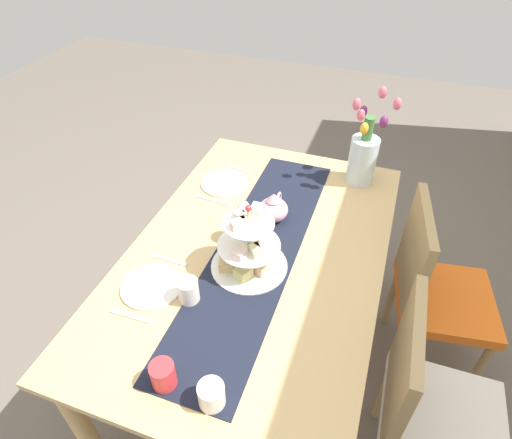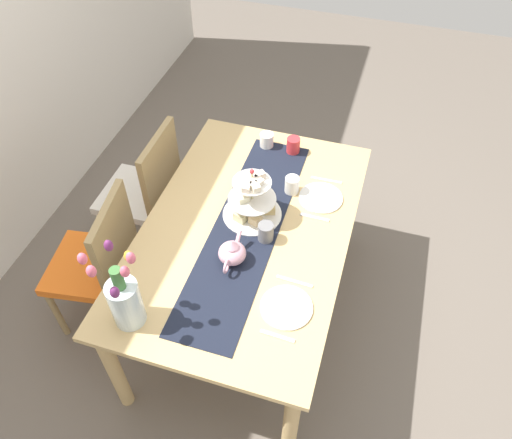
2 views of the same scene
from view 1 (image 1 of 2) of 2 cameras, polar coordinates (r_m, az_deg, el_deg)
ground_plane at (r=2.32m, az=0.13°, el=-17.08°), size 8.00×8.00×0.00m
dining_table at (r=1.82m, az=0.16°, el=-6.31°), size 1.59×1.01×0.73m
chair_left at (r=2.07m, az=22.41°, el=-8.40°), size 0.48×0.48×0.91m
chair_right at (r=1.72m, az=21.72°, el=-22.02°), size 0.43×0.43×0.91m
table_runner at (r=1.75m, az=0.02°, el=-4.08°), size 1.37×0.32×0.00m
tiered_cake_stand at (r=1.62m, az=-0.95°, el=-4.05°), size 0.30×0.30×0.30m
teapot at (r=1.87m, az=2.32°, el=1.46°), size 0.24×0.13×0.14m
tulip_vase at (r=2.12m, az=14.14°, el=8.42°), size 0.20×0.20×0.46m
cream_jug at (r=1.34m, az=-5.95°, el=-22.25°), size 0.08×0.08×0.08m
dinner_plate_left at (r=2.12m, az=-4.26°, el=4.89°), size 0.23×0.23×0.01m
fork_left at (r=2.23m, az=-2.82°, el=6.89°), size 0.02×0.15×0.01m
knife_left at (r=2.01m, az=-5.85°, el=2.57°), size 0.02×0.17×0.01m
dinner_plate_right at (r=1.66m, az=-13.73°, el=-8.61°), size 0.23×0.23×0.01m
fork_right at (r=1.75m, az=-11.36°, el=-5.33°), size 0.02×0.15×0.01m
knife_right at (r=1.60m, az=-16.34°, el=-12.28°), size 0.02×0.17×0.01m
mug_grey at (r=1.77m, az=-2.80°, el=-1.32°), size 0.08×0.08×0.09m
mug_white_text at (r=1.57m, az=-9.00°, el=-9.37°), size 0.08×0.08×0.09m
mug_orange at (r=1.39m, az=-12.26°, el=-19.62°), size 0.08×0.08×0.09m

